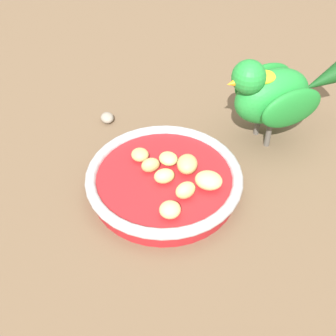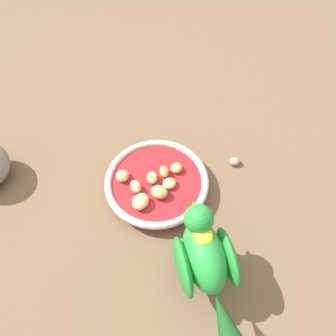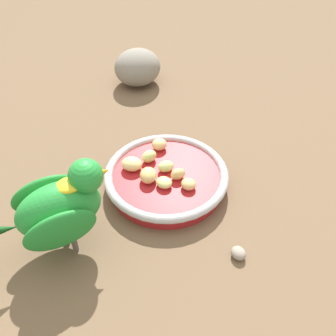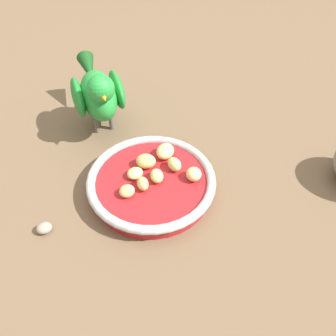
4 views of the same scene
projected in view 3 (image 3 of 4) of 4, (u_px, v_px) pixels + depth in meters
name	position (u px, v px, depth m)	size (l,w,h in m)	color
ground_plane	(154.00, 189.00, 0.64)	(4.00, 4.00, 0.00)	brown
feeding_bowl	(166.00, 176.00, 0.63)	(0.21, 0.21, 0.03)	#AD1E23
apple_piece_0	(189.00, 184.00, 0.60)	(0.02, 0.02, 0.02)	tan
apple_piece_1	(166.00, 166.00, 0.63)	(0.03, 0.02, 0.02)	#C6D17A
apple_piece_2	(164.00, 183.00, 0.60)	(0.03, 0.02, 0.01)	#C6D17A
apple_piece_3	(148.00, 175.00, 0.61)	(0.03, 0.03, 0.02)	tan
apple_piece_4	(159.00, 144.00, 0.67)	(0.03, 0.02, 0.02)	#E5C67F
apple_piece_5	(149.00, 156.00, 0.64)	(0.03, 0.02, 0.02)	#C6D17A
apple_piece_6	(178.00, 174.00, 0.61)	(0.03, 0.02, 0.02)	tan
apple_piece_7	(132.00, 164.00, 0.63)	(0.04, 0.03, 0.02)	#E5C67F
parrot	(56.00, 208.00, 0.50)	(0.10, 0.21, 0.14)	#59544C
rock_large	(138.00, 67.00, 0.87)	(0.11, 0.10, 0.08)	gray
pebble_0	(238.00, 253.00, 0.53)	(0.02, 0.02, 0.02)	gray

